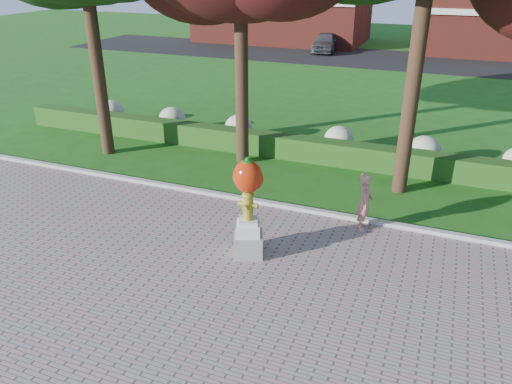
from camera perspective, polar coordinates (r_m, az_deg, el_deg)
ground at (r=12.21m, az=-3.84°, el=-7.45°), size 100.00×100.00×0.00m
walkway at (r=9.53m, az=-14.64°, el=-19.29°), size 40.00×14.00×0.04m
curb at (r=14.58m, az=1.13°, el=-1.29°), size 40.00×0.18×0.15m
lawn_hedge at (r=17.96m, az=5.61°, el=4.94°), size 24.00×0.70×0.80m
hydrangea_row at (r=18.69m, az=8.19°, el=6.11°), size 20.10×1.10×0.99m
street at (r=38.10m, az=14.81°, el=14.44°), size 50.00×8.00×0.02m
hydrant_sculpture at (r=11.59m, az=-0.91°, el=-1.49°), size 0.88×0.88×2.51m
woman at (r=13.27m, az=12.30°, el=-1.09°), size 0.45×0.62×1.58m
parked_car at (r=40.31m, az=7.98°, el=16.63°), size 2.08×4.43×1.47m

